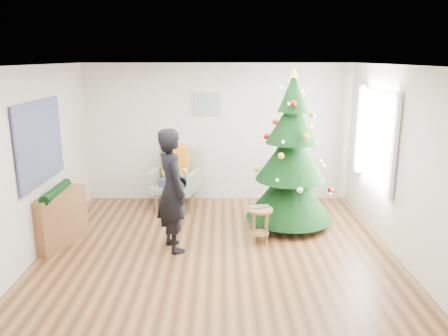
{
  "coord_description": "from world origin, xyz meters",
  "views": [
    {
      "loc": [
        0.06,
        -5.68,
        2.7
      ],
      "look_at": [
        0.1,
        0.6,
        1.1
      ],
      "focal_mm": 35.0,
      "sensor_mm": 36.0,
      "label": 1
    }
  ],
  "objects_px": {
    "stool": "(260,226)",
    "armchair": "(177,186)",
    "christmas_tree": "(291,157)",
    "standing_man": "(172,190)",
    "console": "(59,219)"
  },
  "relations": [
    {
      "from": "stool",
      "to": "armchair",
      "type": "height_order",
      "value": "armchair"
    },
    {
      "from": "christmas_tree",
      "to": "stool",
      "type": "relative_size",
      "value": 4.65
    },
    {
      "from": "christmas_tree",
      "to": "armchair",
      "type": "height_order",
      "value": "christmas_tree"
    },
    {
      "from": "christmas_tree",
      "to": "standing_man",
      "type": "distance_m",
      "value": 2.04
    },
    {
      "from": "armchair",
      "to": "standing_man",
      "type": "xyz_separation_m",
      "value": [
        0.14,
        -1.84,
        0.49
      ]
    },
    {
      "from": "armchair",
      "to": "console",
      "type": "distance_m",
      "value": 2.29
    },
    {
      "from": "armchair",
      "to": "console",
      "type": "height_order",
      "value": "armchair"
    },
    {
      "from": "christmas_tree",
      "to": "console",
      "type": "distance_m",
      "value": 3.66
    },
    {
      "from": "armchair",
      "to": "console",
      "type": "bearing_deg",
      "value": -120.2
    },
    {
      "from": "stool",
      "to": "armchair",
      "type": "xyz_separation_m",
      "value": [
        -1.4,
        1.66,
        0.11
      ]
    },
    {
      "from": "christmas_tree",
      "to": "standing_man",
      "type": "height_order",
      "value": "christmas_tree"
    },
    {
      "from": "standing_man",
      "to": "console",
      "type": "height_order",
      "value": "standing_man"
    },
    {
      "from": "christmas_tree",
      "to": "console",
      "type": "bearing_deg",
      "value": -167.95
    },
    {
      "from": "console",
      "to": "standing_man",
      "type": "bearing_deg",
      "value": 12.15
    },
    {
      "from": "stool",
      "to": "armchair",
      "type": "relative_size",
      "value": 0.52
    }
  ]
}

